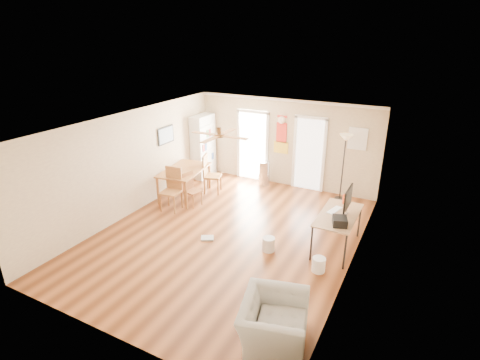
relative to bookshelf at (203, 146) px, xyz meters
The scene contains 29 objects.
floor 4.01m from the bookshelf, 49.40° to the right, with size 7.00×7.00×0.00m, color brown.
ceiling 4.21m from the bookshelf, 49.40° to the right, with size 5.50×7.00×0.00m, color silver, non-canonical shape.
wall_back 2.61m from the bookshelf, 12.19° to the left, with size 5.50×0.04×2.60m, color beige, non-canonical shape.
wall_front 6.94m from the bookshelf, 68.58° to the right, with size 5.50×0.04×2.60m, color beige, non-canonical shape.
wall_left 2.98m from the bookshelf, 94.23° to the right, with size 0.04×7.00×2.60m, color beige, non-canonical shape.
wall_right 6.06m from the bookshelf, 29.21° to the right, with size 0.04×7.00×2.60m, color beige, non-canonical shape.
crown_molding 4.19m from the bookshelf, 49.40° to the right, with size 5.50×7.00×0.08m, color white, non-canonical shape.
kitchen_doorway 1.58m from the bookshelf, 19.75° to the left, with size 0.90×0.10×2.10m, color white, non-canonical shape.
bathroom_doorway 3.32m from the bookshelf, ahead, with size 0.80×0.10×2.10m, color white, non-canonical shape.
wall_decal 2.53m from the bookshelf, 12.35° to the left, with size 0.46×0.03×1.10m, color red.
ac_grille 4.66m from the bookshelf, ahead, with size 0.50×0.04×0.60m, color white.
framed_poster 1.72m from the bookshelf, 97.10° to the right, with size 0.04×0.66×0.48m, color black.
ceiling_fan 4.37m from the bookshelf, 52.11° to the right, with size 1.24×1.24×0.20m, color #593819, non-canonical shape.
bookshelf is the anchor object (origin of this frame).
dining_table 1.73m from the bookshelf, 76.41° to the right, with size 0.96×1.61×0.80m, color #995731, non-canonical shape.
dining_chair_right_a 1.42m from the bookshelf, 46.59° to the right, with size 0.46×0.46×1.11m, color olive, non-canonical shape.
dining_chair_right_b 2.26m from the bookshelf, 64.96° to the right, with size 0.38×0.38×0.91m, color #A66335, non-canonical shape.
dining_chair_near 2.59m from the bookshelf, 76.80° to the right, with size 0.46×0.46×1.12m, color #AB6537, non-canonical shape.
trash_can 2.13m from the bookshelf, ahead, with size 0.34×0.34×0.74m, color #BABABD.
torchiere_lamp 4.34m from the bookshelf, ahead, with size 0.35×0.35×1.85m, color black, non-canonical shape.
computer_desk 5.43m from the bookshelf, 25.87° to the right, with size 0.75×1.50×0.80m, color tan, non-canonical shape.
imac 5.51m from the bookshelf, 24.70° to the right, with size 0.09×0.65×0.60m, color black, non-canonical shape.
keyboard 5.22m from the bookshelf, 25.02° to the right, with size 0.14×0.44×0.02m, color white.
printer 5.72m from the bookshelf, 29.42° to the right, with size 0.27×0.32×0.16m, color black.
orange_bottle 5.15m from the bookshelf, 20.25° to the right, with size 0.07×0.07×0.22m, color #FE4E16.
wastebasket_a 4.86m from the bookshelf, 40.82° to the right, with size 0.27×0.27×0.31m, color silver.
wastebasket_b 5.90m from the bookshelf, 35.13° to the right, with size 0.26×0.26×0.30m, color white.
floor_cloth 4.11m from the bookshelf, 56.47° to the right, with size 0.28×0.22×0.04m, color #9D9C98.
armchair 7.18m from the bookshelf, 49.13° to the right, with size 1.09×0.95×0.71m, color #A4A39F.
Camera 1 is at (3.71, -6.54, 4.36)m, focal length 27.94 mm.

